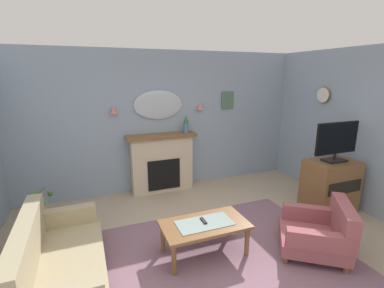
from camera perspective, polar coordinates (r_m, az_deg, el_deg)
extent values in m
cube|color=tan|center=(3.71, 7.65, -24.74)|extent=(6.64, 6.39, 0.10)
cube|color=#8C9EB2|center=(5.52, -5.73, 4.70)|extent=(6.64, 0.10, 2.74)
cube|color=#7F5B6B|center=(3.81, 6.12, -22.38)|extent=(3.20, 2.40, 0.01)
cube|color=beige|center=(5.48, -6.28, -4.19)|extent=(1.20, 0.28, 1.10)
cube|color=black|center=(5.45, -5.96, -6.20)|extent=(0.64, 0.12, 0.60)
cube|color=brown|center=(5.31, -6.40, 1.69)|extent=(1.36, 0.36, 0.06)
cylinder|color=#4C7093|center=(5.41, -1.25, 3.37)|extent=(0.11, 0.11, 0.19)
cone|color=#2D6633|center=(5.38, -1.26, 5.20)|extent=(0.10, 0.10, 0.16)
ellipsoid|color=#B2BCC6|center=(5.36, -6.99, 8.08)|extent=(0.96, 0.06, 0.56)
cone|color=#D17066|center=(5.17, -16.05, 6.86)|extent=(0.14, 0.14, 0.14)
cone|color=#D17066|center=(5.59, 1.70, 7.91)|extent=(0.14, 0.14, 0.14)
cylinder|color=silver|center=(5.83, 25.67, 9.17)|extent=(0.04, 0.28, 0.28)
torus|color=brown|center=(5.83, 25.67, 9.17)|extent=(0.03, 0.31, 0.31)
cube|color=#4C6B56|center=(5.91, 7.36, 9.03)|extent=(0.28, 0.03, 0.36)
cube|color=brown|center=(3.64, 2.63, -16.41)|extent=(1.10, 0.60, 0.04)
cube|color=#8C9E99|center=(3.63, 2.64, -16.09)|extent=(0.72, 0.36, 0.01)
cylinder|color=brown|center=(3.44, -3.79, -22.99)|extent=(0.06, 0.06, 0.40)
cylinder|color=brown|center=(3.78, 11.37, -19.35)|extent=(0.06, 0.06, 0.40)
cylinder|color=brown|center=(3.81, -6.10, -18.84)|extent=(0.06, 0.06, 0.40)
cylinder|color=brown|center=(4.13, 7.67, -16.07)|extent=(0.06, 0.06, 0.40)
cube|color=black|center=(3.66, 2.42, -15.70)|extent=(0.04, 0.16, 0.02)
cube|color=tan|center=(3.66, -24.78, -21.99)|extent=(0.85, 1.71, 0.18)
cube|color=tan|center=(3.53, -31.30, -17.84)|extent=(0.19, 1.70, 0.48)
cube|color=tan|center=(4.22, -24.63, -13.54)|extent=(0.76, 0.17, 0.24)
cylinder|color=brown|center=(4.37, -19.49, -17.30)|extent=(0.07, 0.07, 0.10)
cylinder|color=brown|center=(4.42, -28.75, -17.93)|extent=(0.07, 0.07, 0.10)
cube|color=#934C51|center=(4.12, 23.68, -17.65)|extent=(1.12, 1.12, 0.16)
cube|color=#934C51|center=(4.05, 29.00, -13.94)|extent=(0.60, 0.74, 0.45)
cube|color=#934C51|center=(4.32, 23.27, -13.16)|extent=(0.66, 0.54, 0.22)
cube|color=#934C51|center=(3.74, 24.77, -17.86)|extent=(0.66, 0.54, 0.22)
cylinder|color=brown|center=(4.43, 18.32, -16.70)|extent=(0.06, 0.06, 0.10)
cylinder|color=brown|center=(3.86, 18.90, -21.81)|extent=(0.06, 0.06, 0.10)
cylinder|color=brown|center=(4.54, 27.27, -16.84)|extent=(0.06, 0.06, 0.10)
cylinder|color=brown|center=(3.99, 29.42, -21.75)|extent=(0.06, 0.06, 0.10)
cube|color=brown|center=(5.21, 26.72, -7.86)|extent=(0.80, 0.56, 0.90)
cube|color=black|center=(5.01, 29.24, -7.93)|extent=(0.68, 0.02, 0.20)
cube|color=black|center=(5.06, 27.47, -3.03)|extent=(0.36, 0.24, 0.03)
cylinder|color=black|center=(5.04, 27.55, -2.32)|extent=(0.04, 0.04, 0.10)
cube|color=black|center=(4.97, 27.96, 1.11)|extent=(0.84, 0.04, 0.52)
cube|color=black|center=(4.95, 28.14, 1.06)|extent=(0.80, 0.01, 0.48)
cylinder|color=silver|center=(5.06, -28.43, -13.23)|extent=(0.20, 0.20, 0.18)
cylinder|color=brown|center=(4.98, -28.69, -11.33)|extent=(0.04, 0.04, 0.19)
cone|color=#4C8447|center=(4.88, -27.63, -9.00)|extent=(0.08, 0.29, 0.22)
cone|color=#4C8447|center=(5.00, -29.06, -8.61)|extent=(0.29, 0.13, 0.23)
cone|color=#4C8447|center=(4.91, -30.33, -9.22)|extent=(0.10, 0.28, 0.23)
cone|color=#4C8447|center=(4.79, -29.31, -9.62)|extent=(0.24, 0.10, 0.28)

